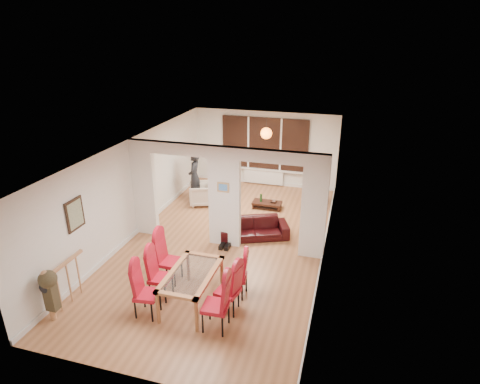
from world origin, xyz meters
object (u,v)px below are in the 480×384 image
at_px(coffee_table, 267,205).
at_px(bottle, 261,198).
at_px(dining_chair_lb, 160,275).
at_px(bowl, 273,202).
at_px(sofa, 254,228).
at_px(dining_chair_la, 146,291).
at_px(dining_chair_rc, 237,274).
at_px(person, 195,177).
at_px(dining_chair_rb, 228,288).
at_px(armchair, 202,194).
at_px(television, 314,197).
at_px(dining_chair_ra, 215,302).
at_px(dining_table, 192,288).
at_px(dining_chair_lc, 169,258).

xyz_separation_m(coffee_table, bottle, (-0.19, -0.02, 0.24)).
relative_size(dining_chair_lb, bowl, 5.18).
bearing_deg(sofa, dining_chair_la, -131.54).
height_order(dining_chair_rc, bottle, dining_chair_rc).
bearing_deg(sofa, bowl, 63.47).
bearing_deg(dining_chair_lb, person, 101.23).
distance_m(dining_chair_rc, bowl, 4.48).
bearing_deg(bottle, coffee_table, 6.78).
xyz_separation_m(dining_chair_rb, bottle, (-0.50, 4.96, -0.18)).
height_order(sofa, armchair, armchair).
relative_size(dining_chair_rb, television, 1.12).
height_order(dining_chair_ra, television, dining_chair_ra).
relative_size(dining_chair_ra, bottle, 4.20).
xyz_separation_m(person, bowl, (2.56, 0.02, -0.57)).
distance_m(dining_table, person, 5.35).
relative_size(dining_chair_ra, person, 0.72).
height_order(dining_table, dining_chair_rb, dining_chair_rb).
bearing_deg(dining_chair_la, sofa, 63.78).
relative_size(dining_chair_la, bottle, 3.93).
distance_m(dining_chair_rb, sofa, 3.07).
relative_size(dining_table, bowl, 7.58).
distance_m(dining_table, dining_chair_lb, 0.71).
xyz_separation_m(dining_chair_la, dining_chair_rb, (1.45, 0.53, -0.01)).
height_order(dining_table, dining_chair_lc, dining_chair_lc).
relative_size(person, television, 1.70).
relative_size(dining_chair_la, armchair, 1.41).
xyz_separation_m(person, television, (3.73, 0.67, -0.53)).
height_order(dining_chair_lb, bottle, dining_chair_lb).
relative_size(television, bottle, 3.44).
xyz_separation_m(dining_table, dining_chair_rb, (0.75, -0.02, 0.16)).
height_order(dining_chair_la, dining_chair_rb, dining_chair_la).
height_order(dining_chair_lc, dining_chair_rb, dining_chair_lc).
height_order(dining_chair_ra, dining_chair_rb, dining_chair_ra).
bearing_deg(television, dining_chair_rc, -172.37).
distance_m(sofa, television, 2.90).
bearing_deg(dining_chair_ra, bowl, 87.92).
xyz_separation_m(dining_chair_rb, coffee_table, (-0.31, 4.98, -0.42)).
relative_size(dining_chair_la, sofa, 0.59).
bearing_deg(dining_table, dining_chair_ra, -38.38).
relative_size(sofa, person, 1.13).
bearing_deg(dining_chair_ra, dining_chair_lb, 154.54).
height_order(dining_chair_rc, sofa, dining_chair_rc).
relative_size(dining_chair_lc, television, 1.21).
distance_m(dining_table, dining_chair_ra, 0.91).
bearing_deg(bottle, dining_chair_lc, -103.13).
height_order(dining_chair_rc, bowl, dining_chair_rc).
height_order(dining_table, dining_chair_ra, dining_chair_ra).
height_order(dining_chair_rb, bottle, dining_chair_rb).
bearing_deg(dining_chair_rc, coffee_table, 86.03).
distance_m(dining_table, armchair, 4.98).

